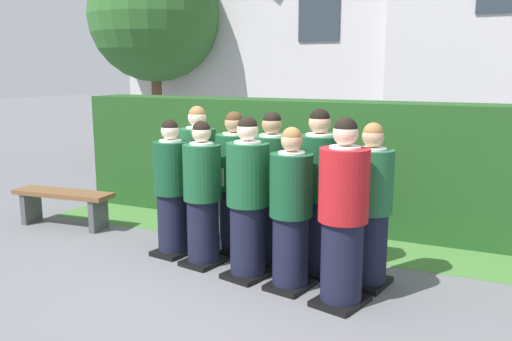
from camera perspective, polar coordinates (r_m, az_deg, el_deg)
The scene contains 16 objects.
ground_plane at distance 5.59m, azimuth -1.09°, elevation -11.07°, with size 60.00×60.00×0.00m, color slate.
student_front_row_0 at distance 6.08m, azimuth -8.93°, elevation -2.20°, with size 0.42×0.52×1.54m.
student_front_row_1 at distance 5.72m, azimuth -5.69°, elevation -2.86°, with size 0.43×0.53×1.55m.
student_front_row_2 at distance 5.33m, azimuth -0.88°, elevation -3.40°, with size 0.48×0.56×1.63m.
student_front_row_3 at distance 5.07m, azimuth 3.73°, elevation -4.57°, with size 0.44×0.51×1.56m.
student_in_red_blazer at distance 4.76m, azimuth 9.22°, elevation -4.97°, with size 0.50×0.56×1.68m.
student_rear_row_0 at distance 6.44m, azimuth -6.13°, elevation -0.87°, with size 0.46×0.56×1.65m.
student_rear_row_1 at distance 6.09m, azimuth -2.30°, elevation -1.66°, with size 0.47×0.54×1.62m.
student_rear_row_2 at distance 5.75m, azimuth 1.66°, elevation -2.27°, with size 0.48×0.55×1.64m.
student_rear_row_3 at distance 5.48m, azimuth 6.61°, elevation -2.72°, with size 0.47×0.55×1.70m.
student_rear_row_4 at distance 5.23m, azimuth 12.03°, elevation -4.11°, with size 0.44×0.53×1.59m.
hedge at distance 7.27m, azimuth 6.28°, elevation 0.83°, with size 7.00×0.70×1.67m.
school_building_main at distance 14.45m, azimuth 3.56°, elevation 17.22°, with size 7.32×4.67×7.24m.
oak_tree_left at distance 12.99m, azimuth -10.76°, elevation 15.79°, with size 2.99×2.99×4.77m.
wooden_bench at distance 7.60m, azimuth -19.79°, elevation -3.04°, with size 1.43×0.48×0.48m.
lawn_strip at distance 6.74m, azimuth 3.92°, elevation -7.21°, with size 7.00×0.90×0.01m, color #477A38.
Camera 1 is at (2.29, -4.66, 2.08)m, focal length 37.66 mm.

